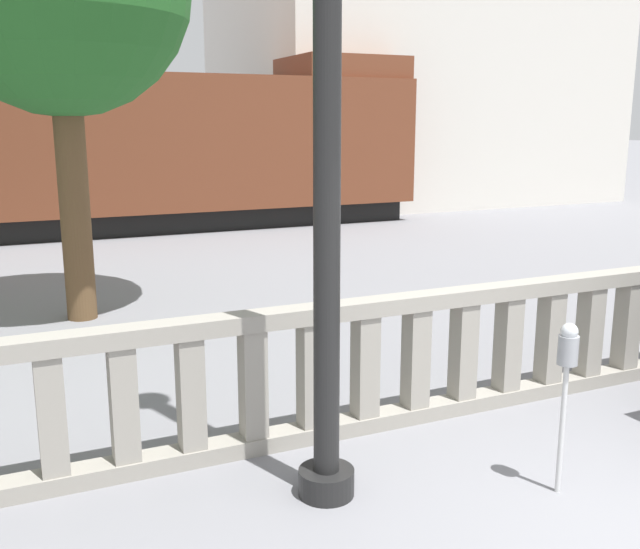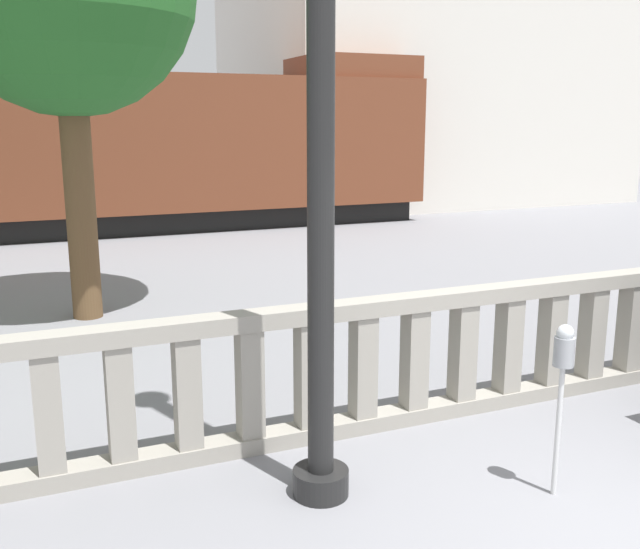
# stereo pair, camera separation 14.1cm
# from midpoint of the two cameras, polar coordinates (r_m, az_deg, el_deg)

# --- Properties ---
(balustrade) EXTENTS (16.47, 0.24, 1.21)m
(balustrade) POSITION_cam_midpoint_polar(r_m,az_deg,el_deg) (6.89, 11.93, -6.05)
(balustrade) COLOR gray
(balustrade) RESTS_ON ground
(lamppost) EXTENTS (0.42, 0.42, 6.49)m
(lamppost) POSITION_cam_midpoint_polar(r_m,az_deg,el_deg) (4.91, 0.95, 21.10)
(lamppost) COLOR black
(lamppost) RESTS_ON ground
(parking_meter) EXTENTS (0.15, 0.15, 1.32)m
(parking_meter) POSITION_cam_midpoint_polar(r_m,az_deg,el_deg) (5.46, 19.57, -6.71)
(parking_meter) COLOR silver
(parking_meter) RESTS_ON ground
(building_block) EXTENTS (12.26, 9.00, 13.14)m
(building_block) POSITION_cam_midpoint_polar(r_m,az_deg,el_deg) (26.70, 8.18, 20.35)
(building_block) COLOR beige
(building_block) RESTS_ON ground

